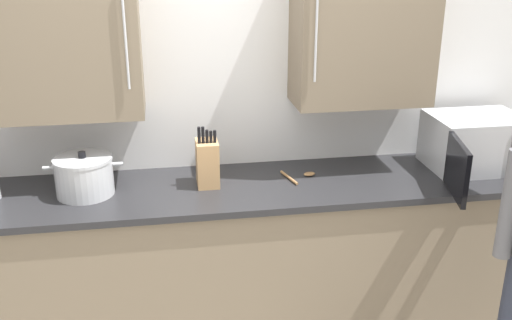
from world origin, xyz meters
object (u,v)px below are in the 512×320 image
object	(u,v)px
stock_pot	(84,176)
wooden_spoon	(301,175)
microwave_oven	(471,143)
knife_block	(207,163)

from	to	relation	value
stock_pot	wooden_spoon	world-z (taller)	stock_pot
microwave_oven	knife_block	world-z (taller)	knife_block
microwave_oven	stock_pot	distance (m)	2.04
microwave_oven	stock_pot	world-z (taller)	microwave_oven
stock_pot	wooden_spoon	bearing A→B (deg)	2.04
wooden_spoon	knife_block	xyz separation A→B (m)	(-0.49, -0.02, 0.11)
microwave_oven	stock_pot	size ratio (longest dim) A/B	1.89
microwave_oven	wooden_spoon	bearing A→B (deg)	178.82
wooden_spoon	knife_block	world-z (taller)	knife_block
stock_pot	knife_block	xyz separation A→B (m)	(0.61, 0.02, 0.02)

